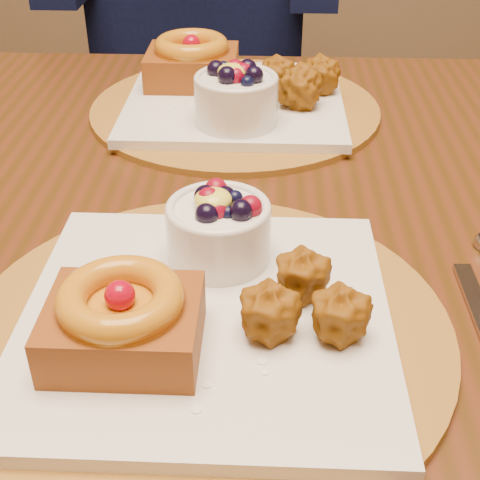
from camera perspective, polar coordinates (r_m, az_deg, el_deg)
name	(u,v)px	position (r m, az deg, el deg)	size (l,w,h in m)	color
dining_table	(226,253)	(0.75, -1.24, -1.09)	(1.60, 0.90, 0.76)	#3B230A
place_setting_near	(203,303)	(0.51, -3.15, -5.40)	(0.38, 0.38, 0.09)	brown
place_setting_far	(232,92)	(0.89, -0.69, 12.54)	(0.38, 0.38, 0.09)	brown
chair_far	(176,98)	(1.58, -5.49, 11.93)	(0.50, 0.50, 0.94)	black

